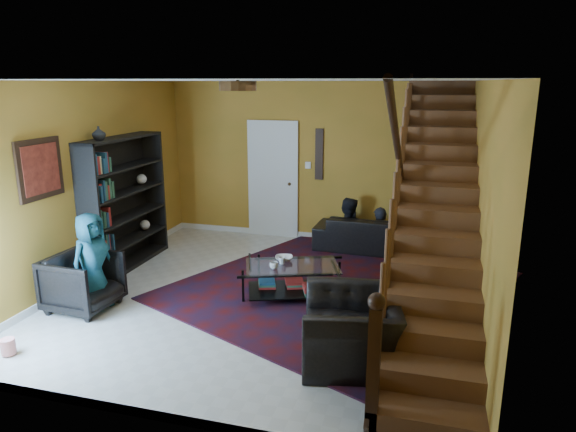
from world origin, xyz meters
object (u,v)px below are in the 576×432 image
at_px(armchair_left, 83,282).
at_px(coffee_table, 292,279).
at_px(bookshelf, 126,205).
at_px(armchair_right, 351,329).
at_px(sofa, 376,234).

xyz_separation_m(armchair_left, coffee_table, (2.43, 1.02, -0.09)).
distance_m(bookshelf, armchair_right, 4.28).
xyz_separation_m(sofa, armchair_right, (0.12, -3.64, 0.05)).
height_order(sofa, armchair_left, armchair_left).
height_order(armchair_left, coffee_table, armchair_left).
height_order(bookshelf, armchair_left, bookshelf).
distance_m(sofa, armchair_right, 3.64).
bearing_deg(bookshelf, armchair_left, -77.44).
distance_m(armchair_left, armchair_right, 3.43).
distance_m(bookshelf, coffee_table, 2.93).
distance_m(bookshelf, armchair_left, 1.74).
bearing_deg(coffee_table, armchair_right, -54.37).
relative_size(armchair_left, armchair_right, 0.72).
xyz_separation_m(bookshelf, coffee_table, (2.79, -0.57, -0.70)).
height_order(armchair_right, coffee_table, armchair_right).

